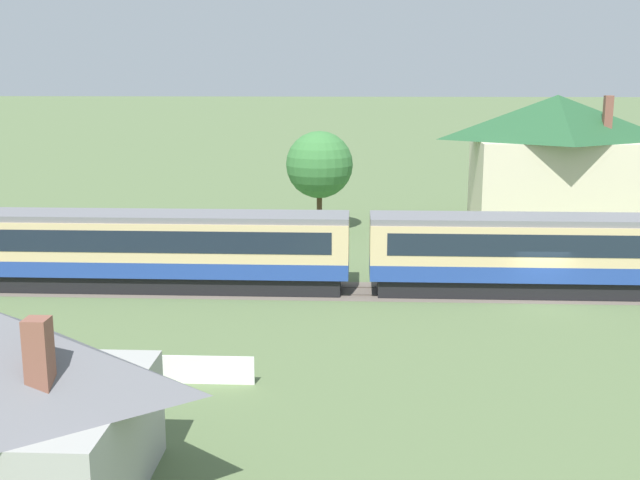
{
  "coord_description": "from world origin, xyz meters",
  "views": [
    {
      "loc": [
        -8.9,
        -38.04,
        11.05
      ],
      "look_at": [
        -10.95,
        4.15,
        2.05
      ],
      "focal_mm": 45.0,
      "sensor_mm": 36.0,
      "label": 1
    }
  ],
  "objects": [
    {
      "name": "passenger_train",
      "position": [
        -8.57,
        1.3,
        2.2
      ],
      "size": [
        84.91,
        2.92,
        3.96
      ],
      "color": "#234293",
      "rests_on": "ground_plane"
    },
    {
      "name": "yard_tree_0",
      "position": [
        -11.62,
        16.98,
        4.62
      ],
      "size": [
        4.62,
        4.62,
        6.94
      ],
      "color": "#4C3823",
      "rests_on": "ground_plane"
    },
    {
      "name": "ground_plane",
      "position": [
        0.0,
        0.0,
        0.0
      ],
      "size": [
        600.0,
        600.0,
        0.0
      ],
      "primitive_type": "plane",
      "color": "#566B42"
    },
    {
      "name": "railway_track",
      "position": [
        -8.24,
        1.3,
        0.01
      ],
      "size": [
        136.66,
        3.6,
        0.04
      ],
      "color": "#665B51",
      "rests_on": "ground_plane"
    },
    {
      "name": "station_house_dark_green_roof",
      "position": [
        5.05,
        19.83,
        4.83
      ],
      "size": [
        11.97,
        7.68,
        9.31
      ],
      "color": "beige",
      "rests_on": "ground_plane"
    }
  ]
}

